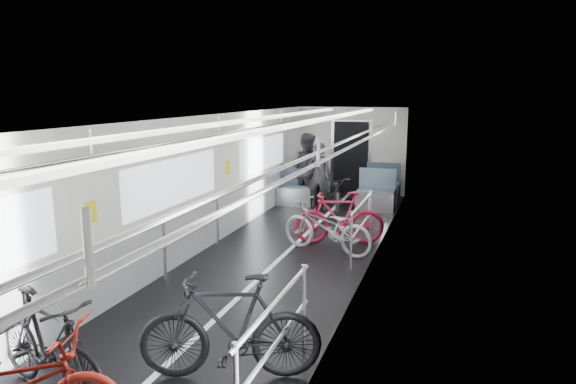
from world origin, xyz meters
name	(u,v)px	position (x,y,z in m)	size (l,w,h in m)	color
car_shell	(296,185)	(0.00, 1.78, 1.13)	(3.02, 14.01, 2.41)	black
bike_left_mid	(49,345)	(-0.72, -3.61, 0.51)	(0.48, 1.69, 1.02)	black
bike_right_near	(230,327)	(0.74, -2.80, 0.54)	(0.51, 1.80, 1.08)	black
bike_right_mid	(326,227)	(0.66, 1.44, 0.46)	(0.61, 1.76, 0.92)	#AEAFB3
bike_right_far	(339,218)	(0.76, 2.04, 0.50)	(0.47, 1.67, 1.00)	#B21633
bike_aisle	(337,193)	(0.09, 4.80, 0.42)	(0.56, 1.61, 0.85)	black
person_standing	(319,176)	(-0.34, 4.80, 0.81)	(0.59, 0.39, 1.63)	black
person_seated	(306,169)	(-0.80, 5.27, 0.90)	(0.87, 0.68, 1.80)	#2B2830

